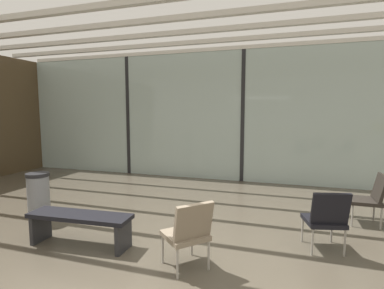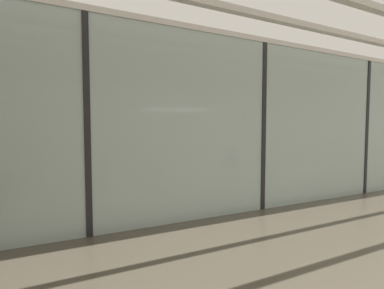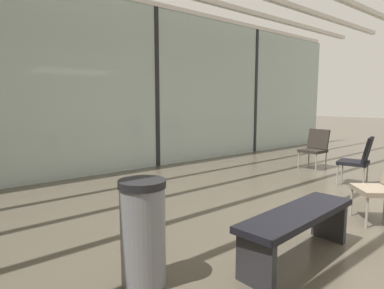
{
  "view_description": "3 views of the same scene",
  "coord_description": "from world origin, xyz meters",
  "px_view_note": "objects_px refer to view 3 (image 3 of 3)",
  "views": [
    {
      "loc": [
        1.12,
        -2.85,
        1.91
      ],
      "look_at": [
        -0.66,
        2.71,
        1.26
      ],
      "focal_mm": 27.49,
      "sensor_mm": 36.0,
      "label": 1
    },
    {
      "loc": [
        -3.71,
        0.73,
        1.72
      ],
      "look_at": [
        -0.98,
        6.69,
        1.36
      ],
      "focal_mm": 24.38,
      "sensor_mm": 36.0,
      "label": 2
    },
    {
      "loc": [
        -4.26,
        -1.1,
        1.46
      ],
      "look_at": [
        -0.01,
        3.93,
        0.62
      ],
      "focal_mm": 30.78,
      "sensor_mm": 36.0,
      "label": 3
    }
  ],
  "objects_px": {
    "waiting_bench": "(298,222)",
    "parked_airplane": "(48,88)",
    "trash_bin": "(143,232)",
    "lounge_chair_3": "(359,158)",
    "lounge_chair_0": "(315,146)"
  },
  "relations": [
    {
      "from": "parked_airplane",
      "to": "trash_bin",
      "type": "bearing_deg",
      "value": -102.54
    },
    {
      "from": "parked_airplane",
      "to": "lounge_chair_0",
      "type": "xyz_separation_m",
      "value": [
        3.62,
        -6.7,
        -1.39
      ]
    },
    {
      "from": "lounge_chair_0",
      "to": "trash_bin",
      "type": "relative_size",
      "value": 1.01
    },
    {
      "from": "parked_airplane",
      "to": "waiting_bench",
      "type": "bearing_deg",
      "value": -93.44
    },
    {
      "from": "parked_airplane",
      "to": "lounge_chair_0",
      "type": "distance_m",
      "value": 7.74
    },
    {
      "from": "parked_airplane",
      "to": "waiting_bench",
      "type": "relative_size",
      "value": 8.13
    },
    {
      "from": "parked_airplane",
      "to": "lounge_chair_3",
      "type": "xyz_separation_m",
      "value": [
        2.77,
        -8.01,
        -1.39
      ]
    },
    {
      "from": "waiting_bench",
      "to": "trash_bin",
      "type": "bearing_deg",
      "value": 152.52
    },
    {
      "from": "lounge_chair_3",
      "to": "trash_bin",
      "type": "xyz_separation_m",
      "value": [
        -4.62,
        -0.29,
        -0.06
      ]
    },
    {
      "from": "parked_airplane",
      "to": "lounge_chair_0",
      "type": "relative_size",
      "value": 14.23
    },
    {
      "from": "waiting_bench",
      "to": "parked_airplane",
      "type": "bearing_deg",
      "value": 82.78
    },
    {
      "from": "parked_airplane",
      "to": "lounge_chair_0",
      "type": "height_order",
      "value": "parked_airplane"
    },
    {
      "from": "lounge_chair_0",
      "to": "trash_bin",
      "type": "height_order",
      "value": "lounge_chair_0"
    },
    {
      "from": "parked_airplane",
      "to": "lounge_chair_3",
      "type": "relative_size",
      "value": 14.23
    },
    {
      "from": "lounge_chair_3",
      "to": "waiting_bench",
      "type": "distance_m",
      "value": 3.42
    }
  ]
}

